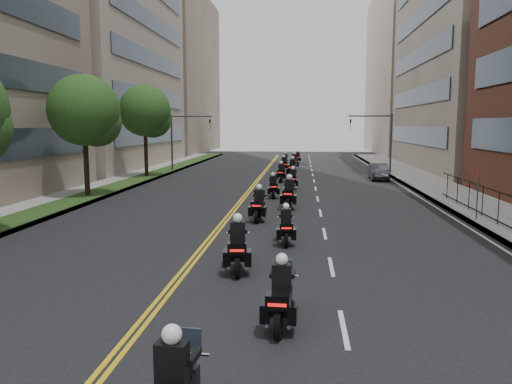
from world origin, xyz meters
TOP-DOWN VIEW (x-y plane):
  - sidewalk_right at (12.00, 25.00)m, footprint 4.00×90.00m
  - sidewalk_left at (-12.00, 25.00)m, footprint 4.00×90.00m
  - grass_strip at (-11.20, 25.00)m, footprint 2.00×90.00m
  - building_right_tan at (21.48, 48.00)m, footprint 15.11×28.00m
  - building_right_far at (21.50, 78.00)m, footprint 15.00×28.00m
  - building_left_mid at (-21.98, 48.00)m, footprint 16.11×28.00m
  - building_left_far at (-22.00, 78.00)m, footprint 16.00×28.00m
  - street_trees at (-11.05, 18.61)m, footprint 4.40×38.40m
  - traffic_signal_right at (9.54, 42.00)m, footprint 4.09×0.20m
  - traffic_signal_left at (-9.54, 42.00)m, footprint 4.09×0.20m
  - motorcycle_1 at (1.77, 5.04)m, footprint 0.55×2.28m
  - motorcycle_2 at (0.22, 9.30)m, footprint 0.70×2.46m
  - motorcycle_3 at (1.62, 13.09)m, footprint 0.53×2.14m
  - motorcycle_4 at (0.16, 17.67)m, footprint 0.56×2.38m
  - motorcycle_5 at (1.52, 21.34)m, footprint 0.60×2.55m
  - motorcycle_6 at (0.40, 25.38)m, footprint 0.61×2.16m
  - motorcycle_7 at (1.56, 29.65)m, footprint 0.51×2.24m
  - motorcycle_8 at (0.53, 34.14)m, footprint 0.53×2.29m
  - motorcycle_9 at (1.36, 38.16)m, footprint 0.67×2.48m
  - motorcycle_10 at (0.48, 42.08)m, footprint 0.59×2.33m
  - motorcycle_11 at (1.39, 45.88)m, footprint 0.67×2.43m
  - motorcycle_12 at (0.27, 50.02)m, footprint 0.63×2.12m
  - motorcycle_13 at (1.69, 54.11)m, footprint 0.48×2.09m
  - parked_sedan at (8.61, 36.46)m, footprint 1.53×4.11m

SIDE VIEW (x-z plane):
  - sidewalk_right at x=12.00m, z-range 0.00..0.15m
  - sidewalk_left at x=-12.00m, z-range 0.00..0.15m
  - grass_strip at x=-11.20m, z-range 0.15..0.19m
  - motorcycle_13 at x=1.69m, z-range -0.16..1.38m
  - motorcycle_12 at x=0.27m, z-range -0.16..1.40m
  - motorcycle_3 at x=1.62m, z-range -0.17..1.41m
  - motorcycle_6 at x=0.40m, z-range -0.17..1.42m
  - motorcycle_7 at x=1.56m, z-range -0.17..1.48m
  - motorcycle_1 at x=1.77m, z-range -0.18..1.50m
  - motorcycle_8 at x=0.53m, z-range -0.18..1.52m
  - parked_sedan at x=8.61m, z-range 0.00..1.34m
  - motorcycle_10 at x=0.48m, z-range -0.18..1.54m
  - motorcycle_4 at x=0.16m, z-range -0.18..1.57m
  - motorcycle_11 at x=1.39m, z-range -0.19..1.61m
  - motorcycle_2 at x=0.22m, z-range -0.19..1.63m
  - motorcycle_9 at x=1.36m, z-range -0.19..1.64m
  - motorcycle_5 at x=1.52m, z-range -0.20..1.68m
  - traffic_signal_right at x=9.54m, z-range 0.90..6.50m
  - traffic_signal_left at x=-9.54m, z-range 0.90..6.50m
  - street_trees at x=-11.05m, z-range 1.14..9.12m
  - building_right_far at x=21.50m, z-range 0.00..26.00m
  - building_left_far at x=-22.00m, z-range 0.00..26.00m
  - building_right_tan at x=21.48m, z-range 0.00..30.00m
  - building_left_mid at x=-21.98m, z-range 0.00..34.00m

